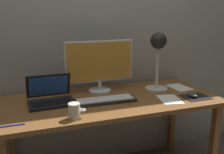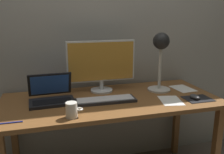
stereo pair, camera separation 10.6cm
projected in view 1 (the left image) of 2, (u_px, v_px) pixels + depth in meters
name	position (u px, v px, depth m)	size (l,w,h in m)	color
back_wall	(95.00, 20.00, 2.06)	(4.80, 0.06, 2.60)	#9E998E
desk	(111.00, 109.00, 1.85)	(1.60, 0.70, 0.74)	brown
monitor	(99.00, 64.00, 1.94)	(0.55, 0.18, 0.41)	silver
keyboard_main	(105.00, 100.00, 1.76)	(0.44, 0.15, 0.03)	#28282B
laptop	(50.00, 95.00, 1.74)	(0.33, 0.27, 0.20)	black
desk_lamp	(158.00, 51.00, 1.97)	(0.18, 0.18, 0.47)	beige
mousepad	(196.00, 97.00, 1.86)	(0.20, 0.16, 0.00)	black
mouse	(193.00, 95.00, 1.85)	(0.06, 0.10, 0.03)	#38383A
coffee_mug	(75.00, 111.00, 1.47)	(0.11, 0.07, 0.10)	white
paper_sheet_near_mouse	(170.00, 99.00, 1.81)	(0.15, 0.21, 0.00)	white
paper_sheet_by_keyboard	(179.00, 87.00, 2.11)	(0.15, 0.21, 0.00)	white
pen	(12.00, 126.00, 1.38)	(0.01, 0.01, 0.14)	#2633A5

